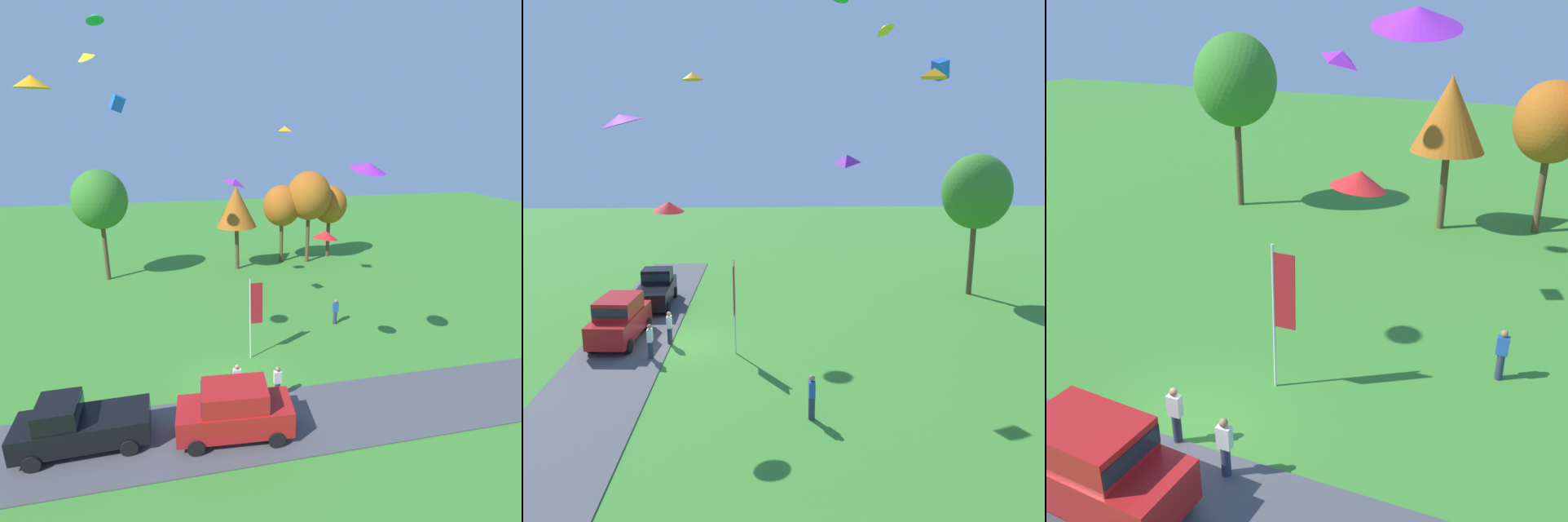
{
  "view_description": "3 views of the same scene",
  "coord_description": "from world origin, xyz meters",
  "views": [
    {
      "loc": [
        -2.33,
        -16.82,
        11.82
      ],
      "look_at": [
        2.32,
        4.74,
        4.95
      ],
      "focal_mm": 28.0,
      "sensor_mm": 36.0,
      "label": 1
    },
    {
      "loc": [
        24.1,
        4.01,
        9.56
      ],
      "look_at": [
        1.43,
        5.06,
        4.51
      ],
      "focal_mm": 35.0,
      "sensor_mm": 36.0,
      "label": 2
    },
    {
      "loc": [
        8.22,
        -11.1,
        10.81
      ],
      "look_at": [
        1.65,
        4.43,
        3.51
      ],
      "focal_mm": 42.0,
      "sensor_mm": 36.0,
      "label": 3
    }
  ],
  "objects": [
    {
      "name": "ground_plane",
      "position": [
        0.0,
        0.0,
        0.0
      ],
      "size": [
        120.0,
        120.0,
        0.0
      ],
      "primitive_type": "plane",
      "color": "#3D842D"
    },
    {
      "name": "tree_far_right",
      "position": [
        3.07,
        18.49,
        5.7
      ],
      "size": [
        3.56,
        3.56,
        7.52
      ],
      "color": "brown",
      "rests_on": "ground"
    },
    {
      "name": "kite_delta_topmost",
      "position": [
        -5.79,
        8.49,
        17.67
      ],
      "size": [
        1.38,
        1.39,
        0.64
      ],
      "primitive_type": "cone",
      "rotation": [
        -0.33,
        0.0,
        0.73
      ],
      "color": "green"
    },
    {
      "name": "tree_right_of_center",
      "position": [
        -8.14,
        17.93,
        6.79
      ],
      "size": [
        4.37,
        4.37,
        9.23
      ],
      "color": "brown",
      "rests_on": "ground"
    },
    {
      "name": "kite_delta_high_left",
      "position": [
        -6.89,
        11.23,
        16.27
      ],
      "size": [
        1.49,
        1.49,
        0.81
      ],
      "primitive_type": "cone",
      "rotation": [
        0.55,
        0.0,
        5.59
      ],
      "color": "yellow"
    },
    {
      "name": "person_beside_suv",
      "position": [
        0.06,
        -0.55,
        0.88
      ],
      "size": [
        0.36,
        0.24,
        1.71
      ],
      "color": "#2D334C",
      "rests_on": "ground"
    },
    {
      "name": "kite_delta_near_flag",
      "position": [
        -6.99,
        0.16,
        13.62
      ],
      "size": [
        1.32,
        1.34,
        0.48
      ],
      "primitive_type": "cone",
      "rotation": [
        -0.04,
        0.0,
        3.2
      ],
      "color": "orange"
    },
    {
      "name": "car_suv_far_end",
      "position": [
        -0.44,
        -3.09,
        1.3
      ],
      "size": [
        4.72,
        2.31,
        2.28
      ],
      "color": "red",
      "rests_on": "ground"
    },
    {
      "name": "tree_left_of_center",
      "position": [
        10.03,
        19.24,
        6.36
      ],
      "size": [
        4.1,
        4.1,
        8.65
      ],
      "color": "brown",
      "rests_on": "ground"
    },
    {
      "name": "kite_delta_mid_center",
      "position": [
        4.48,
        0.49,
        7.38
      ],
      "size": [
        1.61,
        1.59,
        0.51
      ],
      "primitive_type": "cone",
      "rotation": [
        0.12,
        0.0,
        2.0
      ],
      "color": "red"
    },
    {
      "name": "person_watching_sky",
      "position": [
        1.85,
        -1.12,
        0.88
      ],
      "size": [
        0.36,
        0.24,
        1.71
      ],
      "color": "#2D334C",
      "rests_on": "ground"
    },
    {
      "name": "kite_diamond_high_right",
      "position": [
        1.42,
        7.84,
        9.11
      ],
      "size": [
        1.32,
        1.17,
        0.67
      ],
      "primitive_type": "pyramid",
      "rotation": [
        -0.33,
        0.0,
        4.44
      ],
      "color": "purple"
    },
    {
      "name": "tree_center_back",
      "position": [
        7.57,
        19.77,
        5.42
      ],
      "size": [
        3.5,
        3.5,
        7.38
      ],
      "color": "brown",
      "rests_on": "ground"
    },
    {
      "name": "kite_diamond_trailing_tail",
      "position": [
        5.12,
        10.31,
        12.19
      ],
      "size": [
        1.16,
        1.21,
        0.35
      ],
      "primitive_type": "pyramid",
      "rotation": [
        0.01,
        0.0,
        3.6
      ],
      "color": "orange"
    },
    {
      "name": "car_pickup_near_entrance",
      "position": [
        -6.5,
        -2.48,
        1.11
      ],
      "size": [
        5.06,
        2.17,
        2.14
      ],
      "color": "black",
      "rests_on": "ground"
    },
    {
      "name": "kite_delta_over_trees",
      "position": [
        5.76,
        -0.77,
        10.54
      ],
      "size": [
        1.91,
        1.93,
        0.71
      ],
      "primitive_type": "cone",
      "rotation": [
        -0.27,
        0.0,
        3.48
      ],
      "color": "purple"
    },
    {
      "name": "pavement_strip",
      "position": [
        0.0,
        -2.69,
        0.03
      ],
      "size": [
        36.0,
        4.4,
        0.06
      ],
      "primitive_type": "cube",
      "color": "#4C4C51",
      "rests_on": "ground"
    },
    {
      "name": "kite_box_low_drifter",
      "position": [
        -5.65,
        14.2,
        13.88
      ],
      "size": [
        1.21,
        1.08,
        1.34
      ],
      "primitive_type": "cube",
      "rotation": [
        -0.35,
        0.3,
        4.98
      ],
      "color": "blue"
    },
    {
      "name": "flag_banner",
      "position": [
        1.55,
        2.76,
        2.93
      ],
      "size": [
        0.71,
        0.08,
        4.62
      ],
      "color": "silver",
      "rests_on": "ground"
    },
    {
      "name": "tree_far_left",
      "position": [
        12.65,
        20.62,
        5.23
      ],
      "size": [
        3.37,
        3.37,
        7.12
      ],
      "color": "brown",
      "rests_on": "ground"
    },
    {
      "name": "person_on_lawn",
      "position": [
        7.49,
        5.78,
        0.88
      ],
      "size": [
        0.36,
        0.24,
        1.71
      ],
      "color": "#2D334C",
      "rests_on": "ground"
    }
  ]
}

